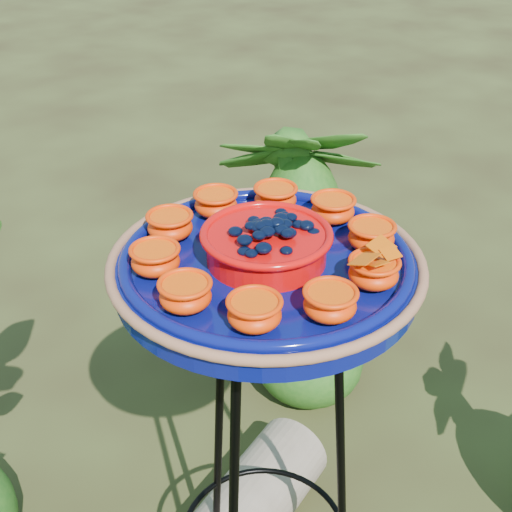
# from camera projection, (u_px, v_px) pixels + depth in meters

# --- Properties ---
(tripod_stand) EXTENTS (0.39, 0.39, 0.91)m
(tripod_stand) POSITION_uv_depth(u_px,v_px,m) (265.00, 448.00, 1.29)
(tripod_stand) COLOR black
(tripod_stand) RESTS_ON ground
(feeder_dish) EXTENTS (0.55, 0.55, 0.11)m
(feeder_dish) POSITION_uv_depth(u_px,v_px,m) (266.00, 261.00, 1.08)
(feeder_dish) COLOR #070D5A
(feeder_dish) RESTS_ON tripod_stand
(shrub_back_right) EXTENTS (0.67, 0.67, 0.85)m
(shrub_back_right) POSITION_uv_depth(u_px,v_px,m) (299.00, 247.00, 2.14)
(shrub_back_right) COLOR #1D5215
(shrub_back_right) RESTS_ON ground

